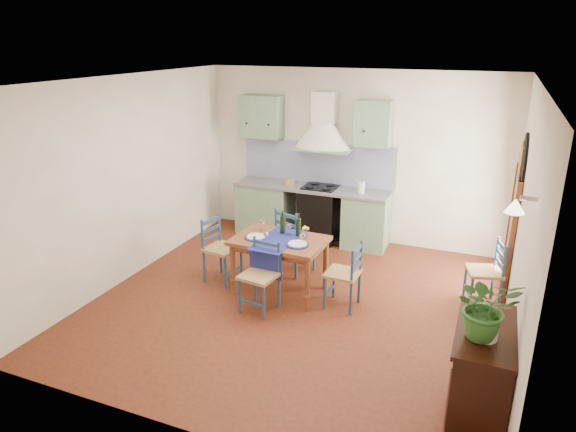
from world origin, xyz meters
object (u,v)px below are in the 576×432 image
object	(u,v)px
potted_plant	(486,307)
dining_table	(280,245)
chair_near	(261,275)
sideboard	(481,372)

from	to	relation	value
potted_plant	dining_table	bearing A→B (deg)	145.73
chair_near	potted_plant	size ratio (longest dim) A/B	1.63
dining_table	sideboard	size ratio (longest dim) A/B	1.17
sideboard	potted_plant	world-z (taller)	potted_plant
chair_near	potted_plant	bearing A→B (deg)	-25.15
chair_near	sideboard	size ratio (longest dim) A/B	0.86
chair_near	sideboard	bearing A→B (deg)	-22.42
sideboard	potted_plant	bearing A→B (deg)	-103.28
dining_table	chair_near	xyz separation A→B (m)	(-0.04, -0.52, -0.21)
dining_table	chair_near	size ratio (longest dim) A/B	1.36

